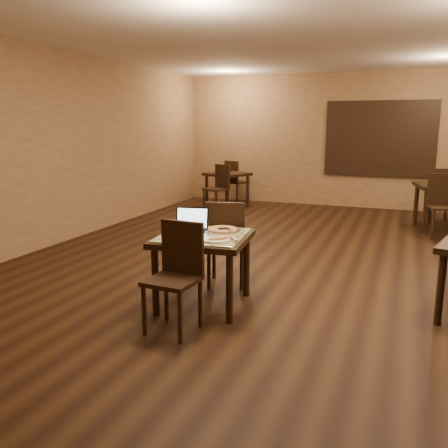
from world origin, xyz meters
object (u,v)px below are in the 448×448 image
at_px(chair_main_far, 226,239).
at_px(other_table_a, 442,192).
at_px(pizza_pan, 222,230).
at_px(other_table_b_chair_near, 219,185).
at_px(other_table_a_chair_far, 441,192).
at_px(other_table_b, 227,178).
at_px(chair_main_near, 177,270).
at_px(other_table_b_chair_far, 235,179).
at_px(other_table_a_chair_near, 443,202).
at_px(tiled_table, 203,244).
at_px(laptop, 190,225).

distance_m(chair_main_far, other_table_a, 4.96).
relative_size(pizza_pan, other_table_b_chair_near, 0.39).
xyz_separation_m(other_table_a_chair_far, other_table_b, (-4.47, 0.22, 0.05)).
relative_size(chair_main_near, other_table_b_chair_far, 1.00).
height_order(chair_main_near, other_table_a_chair_far, other_table_a_chair_far).
height_order(chair_main_far, other_table_a_chair_near, other_table_a_chair_near).
bearing_deg(other_table_b, chair_main_far, -44.27).
relative_size(other_table_a_chair_near, other_table_b_chair_near, 1.05).
height_order(other_table_b_chair_near, other_table_b_chair_far, same).
bearing_deg(tiled_table, pizza_pan, 57.04).
relative_size(chair_main_near, other_table_b, 0.91).
bearing_deg(laptop, other_table_b_chair_near, 97.07).
relative_size(other_table_a, other_table_a_chair_near, 0.98).
height_order(tiled_table, other_table_a_chair_near, other_table_a_chair_near).
height_order(tiled_table, other_table_b_chair_far, other_table_b_chair_far).
bearing_deg(other_table_a_chair_near, tiled_table, -132.39).
height_order(tiled_table, laptop, laptop).
relative_size(tiled_table, other_table_b_chair_near, 1.01).
bearing_deg(other_table_b_chair_near, laptop, -46.53).
distance_m(laptop, other_table_a_chair_far, 6.07).
bearing_deg(chair_main_near, other_table_a_chair_far, 71.70).
bearing_deg(laptop, other_table_a_chair_far, 51.69).
xyz_separation_m(chair_main_near, chair_main_far, (0.01, 1.22, 0.01)).
height_order(laptop, other_table_b_chair_far, other_table_b_chair_far).
bearing_deg(laptop, chair_main_far, 54.85).
bearing_deg(other_table_a_chair_far, other_table_b_chair_near, -7.45).
bearing_deg(chair_main_far, other_table_a_chair_far, -130.63).
bearing_deg(other_table_b_chair_near, other_table_b, 118.42).
xyz_separation_m(other_table_a, other_table_b, (-4.45, 0.84, -0.03)).
height_order(pizza_pan, other_table_a_chair_near, other_table_a_chair_near).
bearing_deg(other_table_a_chair_far, other_table_b, -15.11).
relative_size(laptop, other_table_b_chair_near, 0.39).
bearing_deg(other_table_b_chair_far, other_table_a_chair_far, -165.47).
bearing_deg(laptop, other_table_b_chair_far, 94.33).
xyz_separation_m(chair_main_near, other_table_a_chair_far, (2.52, 6.13, 0.03)).
relative_size(chair_main_far, laptop, 2.59).
xyz_separation_m(chair_main_near, other_table_b_chair_far, (-1.98, 6.95, 0.00)).
bearing_deg(laptop, other_table_b, 95.57).
height_order(chair_main_far, other_table_a, chair_main_far).
bearing_deg(tiled_table, other_table_b_chair_near, 103.85).
distance_m(laptop, other_table_a, 5.51).
distance_m(chair_main_near, other_table_a_chair_near, 5.49).
relative_size(chair_main_far, other_table_a_chair_far, 0.97).
height_order(other_table_a_chair_near, other_table_b, other_table_a_chair_near).
bearing_deg(other_table_a_chair_far, laptop, 51.01).
bearing_deg(chair_main_far, chair_main_near, 75.75).
bearing_deg(laptop, tiled_table, -39.58).
bearing_deg(tiled_table, other_table_b_chair_far, 100.90).
xyz_separation_m(chair_main_far, other_table_b_chair_far, (-1.99, 5.73, -0.01)).
bearing_deg(other_table_a_chair_near, other_table_a_chair_far, 75.94).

